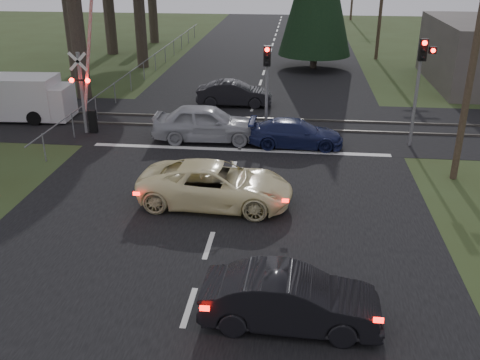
# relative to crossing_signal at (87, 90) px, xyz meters

# --- Properties ---
(ground) EXTENTS (120.00, 120.00, 0.00)m
(ground) POSITION_rel_crossing_signal_xyz_m (7.27, -9.79, -2.06)
(ground) COLOR #323E1C
(ground) RESTS_ON ground
(road) EXTENTS (14.00, 100.00, 0.01)m
(road) POSITION_rel_crossing_signal_xyz_m (7.27, 0.21, -2.05)
(road) COLOR black
(road) RESTS_ON ground
(rail_corridor) EXTENTS (120.00, 8.00, 0.01)m
(rail_corridor) POSITION_rel_crossing_signal_xyz_m (7.27, 2.21, -2.05)
(rail_corridor) COLOR black
(rail_corridor) RESTS_ON ground
(stop_line) EXTENTS (13.00, 0.35, 0.00)m
(stop_line) POSITION_rel_crossing_signal_xyz_m (7.27, -1.59, -2.05)
(stop_line) COLOR silver
(stop_line) RESTS_ON ground
(rail_near) EXTENTS (120.00, 0.12, 0.10)m
(rail_near) POSITION_rel_crossing_signal_xyz_m (7.27, 1.41, -2.01)
(rail_near) COLOR #59544C
(rail_near) RESTS_ON ground
(rail_far) EXTENTS (120.00, 0.12, 0.10)m
(rail_far) POSITION_rel_crossing_signal_xyz_m (7.27, 3.01, -2.01)
(rail_far) COLOR #59544C
(rail_far) RESTS_ON ground
(crossing_signal) EXTENTS (1.62, 0.38, 6.96)m
(crossing_signal) POSITION_rel_crossing_signal_xyz_m (0.00, 0.00, 0.00)
(crossing_signal) COLOR slate
(crossing_signal) RESTS_ON ground
(traffic_signal_right) EXTENTS (0.68, 0.48, 4.70)m
(traffic_signal_right) POSITION_rel_crossing_signal_xyz_m (14.82, -0.31, 1.26)
(traffic_signal_right) COLOR slate
(traffic_signal_right) RESTS_ON ground
(traffic_signal_center) EXTENTS (0.32, 0.48, 4.10)m
(traffic_signal_center) POSITION_rel_crossing_signal_xyz_m (8.27, 0.89, 0.75)
(traffic_signal_center) COLOR slate
(traffic_signal_center) RESTS_ON ground
(utility_pole_near) EXTENTS (1.80, 0.26, 9.00)m
(utility_pole_near) POSITION_rel_crossing_signal_xyz_m (15.77, -3.79, 2.67)
(utility_pole_near) COLOR #4C3D2D
(utility_pole_near) RESTS_ON ground
(fence_left) EXTENTS (0.10, 36.00, 1.20)m
(fence_left) POSITION_rel_crossing_signal_xyz_m (-0.53, 12.71, -2.06)
(fence_left) COLOR slate
(fence_left) RESTS_ON ground
(cream_coupe) EXTENTS (5.34, 2.67, 1.45)m
(cream_coupe) POSITION_rel_crossing_signal_xyz_m (7.07, -6.98, -1.33)
(cream_coupe) COLOR #F9ECB2
(cream_coupe) RESTS_ON ground
(dark_hatchback) EXTENTS (4.18, 1.57, 1.36)m
(dark_hatchback) POSITION_rel_crossing_signal_xyz_m (9.74, -13.14, -1.37)
(dark_hatchback) COLOR black
(dark_hatchback) RESTS_ON ground
(silver_car) EXTENTS (4.91, 2.13, 1.65)m
(silver_car) POSITION_rel_crossing_signal_xyz_m (5.66, -0.45, -1.23)
(silver_car) COLOR #A1A3A8
(silver_car) RESTS_ON ground
(blue_sedan) EXTENTS (4.16, 1.71, 1.20)m
(blue_sedan) POSITION_rel_crossing_signal_xyz_m (9.71, -0.83, -1.46)
(blue_sedan) COLOR #19214D
(blue_sedan) RESTS_ON ground
(dark_car_far) EXTENTS (4.17, 1.59, 1.36)m
(dark_car_far) POSITION_rel_crossing_signal_xyz_m (6.22, 5.49, -1.38)
(dark_car_far) COLOR black
(dark_car_far) RESTS_ON ground
(white_van) EXTENTS (5.78, 2.45, 2.22)m
(white_van) POSITION_rel_crossing_signal_xyz_m (-4.48, 1.76, -0.93)
(white_van) COLOR silver
(white_van) RESTS_ON ground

